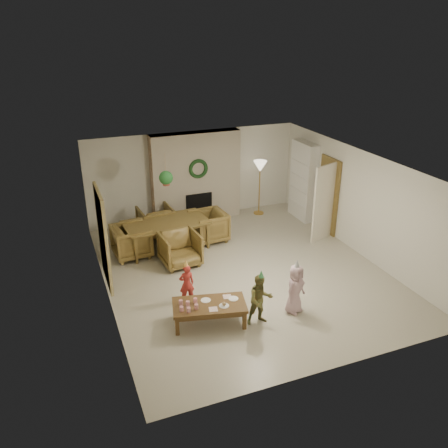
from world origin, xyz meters
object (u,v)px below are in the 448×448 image
dining_chair_near (180,249)px  child_pink (295,289)px  dining_chair_far (156,221)px  child_plaid (260,300)px  dining_chair_left (132,241)px  dining_chair_right (208,226)px  coffee_table_top (209,305)px  dining_table (167,236)px  child_red (187,284)px

dining_chair_near → child_pink: 3.06m
dining_chair_far → child_plaid: 4.61m
dining_chair_far → dining_chair_left: size_ratio=1.00×
dining_chair_right → child_plaid: (-0.31, -3.72, 0.11)m
dining_chair_left → child_plaid: 3.95m
dining_chair_near → child_plaid: size_ratio=0.87×
dining_chair_right → dining_chair_near: bearing=-51.3°
dining_chair_far → coffee_table_top: bearing=85.4°
dining_table → child_red: size_ratio=2.42×
child_pink → dining_table: bearing=86.5°
coffee_table_top → child_red: (-0.18, 0.83, 0.03)m
dining_chair_far → child_pink: child_pink is taller
dining_table → dining_chair_far: size_ratio=2.34×
dining_chair_right → child_pink: bearing=2.9°
dining_chair_right → child_red: child_red is taller
child_pink → dining_chair_right: bearing=69.8°
dining_chair_left → dining_chair_right: 2.01m
dining_table → coffee_table_top: size_ratio=1.50×
child_red → child_pink: child_pink is taller
dining_chair_right → dining_chair_left: bearing=-90.0°
dining_chair_right → dining_table: bearing=-90.0°
dining_chair_left → child_plaid: bearing=-159.1°
dining_chair_near → child_red: size_ratio=1.03×
dining_chair_far → child_plaid: (0.87, -4.52, 0.11)m
coffee_table_top → dining_chair_right: bearing=83.7°
dining_chair_near → child_red: bearing=-106.1°
dining_chair_right → child_pink: size_ratio=0.86×
dining_chair_right → child_plaid: child_plaid is taller
dining_chair_left → dining_table: bearing=-90.0°
dining_chair_near → child_plaid: 2.84m
dining_chair_left → child_red: (0.63, -2.40, 0.03)m
child_red → dining_chair_far: bearing=-90.4°
child_plaid → child_pink: (0.78, 0.09, 0.00)m
coffee_table_top → dining_chair_far: bearing=103.0°
coffee_table_top → child_red: 0.85m
dining_chair_right → coffee_table_top: dining_chair_right is taller
dining_chair_far → child_plaid: child_plaid is taller
child_pink → dining_chair_near: bearing=92.1°
coffee_table_top → child_red: bearing=115.3°
dining_table → child_pink: child_pink is taller
dining_chair_right → coffee_table_top: 3.59m
dining_table → dining_chair_near: (0.07, -0.89, 0.04)m
dining_table → dining_chair_right: (1.11, 0.09, 0.04)m
dining_chair_near → dining_chair_right: same height
dining_chair_near → dining_chair_left: size_ratio=1.00×
dining_table → coffee_table_top: dining_table is taller
dining_chair_far → dining_chair_right: same height
coffee_table_top → child_pink: bearing=4.8°
coffee_table_top → child_plaid: 0.95m
dining_chair_right → child_plaid: bearing=-9.3°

